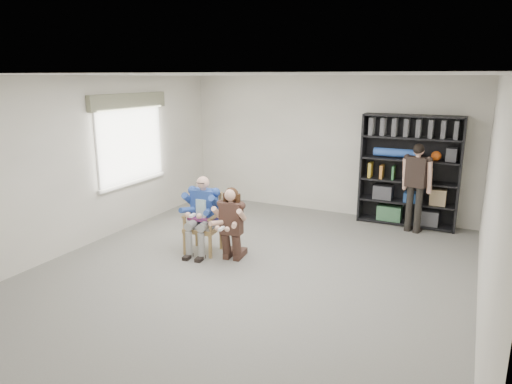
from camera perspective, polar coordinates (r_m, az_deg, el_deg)
The scene contains 8 objects.
room_shell at distance 6.33m, azimuth -0.74°, elevation 1.67°, with size 6.00×7.00×2.80m, color white, non-canonical shape.
floor at distance 6.78m, azimuth -0.70°, elevation -9.96°, with size 6.00×7.00×0.01m, color slate.
window_left at distance 8.75m, azimuth -15.32°, elevation 6.21°, with size 0.16×2.00×1.75m, color white, non-canonical shape.
armchair at distance 7.40m, azimuth -6.67°, elevation -3.91°, with size 0.56×0.54×0.97m, color #9D8042, non-canonical shape.
seated_man at distance 7.35m, azimuth -6.70°, elevation -2.83°, with size 0.54×0.76×1.26m, color navy, non-canonical shape.
kneeling_woman at distance 6.98m, azimuth -3.19°, elevation -4.14°, with size 0.49×0.78×1.16m, color #3D2D22, non-canonical shape.
bookshelf at distance 9.04m, azimuth 18.60°, elevation 2.47°, with size 1.80×0.38×2.10m, color black, non-canonical shape.
standing_man at distance 8.70m, azimuth 19.31°, elevation 0.41°, with size 0.51×0.28×1.64m, color black, non-canonical shape.
Camera 1 is at (2.77, -5.52, 2.78)m, focal length 32.00 mm.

